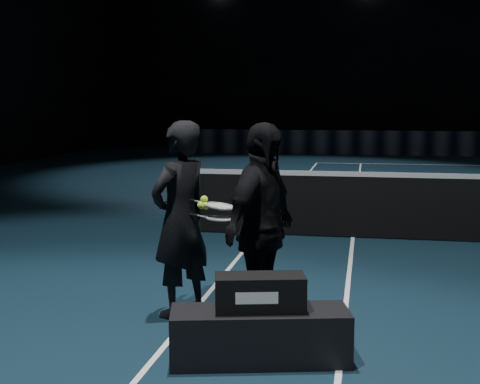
# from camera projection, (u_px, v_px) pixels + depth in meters

# --- Properties ---
(wall_back) EXTENTS (30.00, 0.00, 30.00)m
(wall_back) POSITION_uv_depth(u_px,v_px,m) (474.00, 22.00, 25.66)
(wall_back) COLOR black
(wall_back) RESTS_ON ground
(net_post_left) EXTENTS (0.10, 0.10, 1.10)m
(net_post_left) POSITION_uv_depth(u_px,v_px,m) (197.00, 196.00, 9.90)
(net_post_left) COLOR black
(net_post_left) RESTS_ON floor
(sponsor_backdrop) EXTENTS (22.00, 0.15, 0.90)m
(sponsor_backdrop) POSITION_uv_depth(u_px,v_px,m) (479.00, 144.00, 23.83)
(sponsor_backdrop) COLOR black
(sponsor_backdrop) RESTS_ON floor
(player_bench) EXTENTS (1.39, 0.73, 0.40)m
(player_bench) POSITION_uv_depth(u_px,v_px,m) (260.00, 336.00, 4.97)
(player_bench) COLOR black
(player_bench) RESTS_ON floor
(racket_bag) EXTENTS (0.71, 0.43, 0.26)m
(racket_bag) POSITION_uv_depth(u_px,v_px,m) (260.00, 293.00, 4.92)
(racket_bag) COLOR black
(racket_bag) RESTS_ON player_bench
(bag_signature) EXTENTS (0.30, 0.07, 0.09)m
(bag_signature) POSITION_uv_depth(u_px,v_px,m) (257.00, 298.00, 4.78)
(bag_signature) COLOR white
(bag_signature) RESTS_ON racket_bag
(player_a) EXTENTS (0.69, 0.77, 1.76)m
(player_a) POSITION_uv_depth(u_px,v_px,m) (180.00, 219.00, 5.98)
(player_a) COLOR black
(player_a) RESTS_ON floor
(player_b) EXTENTS (0.75, 1.12, 1.76)m
(player_b) POSITION_uv_depth(u_px,v_px,m) (261.00, 229.00, 5.52)
(player_b) COLOR black
(player_b) RESTS_ON floor
(racket_lower) EXTENTS (0.71, 0.46, 0.03)m
(racket_lower) POSITION_uv_depth(u_px,v_px,m) (222.00, 218.00, 5.73)
(racket_lower) COLOR black
(racket_lower) RESTS_ON player_a
(racket_upper) EXTENTS (0.71, 0.42, 0.10)m
(racket_upper) POSITION_uv_depth(u_px,v_px,m) (219.00, 206.00, 5.78)
(racket_upper) COLOR black
(racket_upper) RESTS_ON player_b
(tennis_balls) EXTENTS (0.12, 0.10, 0.12)m
(tennis_balls) POSITION_uv_depth(u_px,v_px,m) (204.00, 204.00, 5.82)
(tennis_balls) COLOR #C5EB31
(tennis_balls) RESTS_ON racket_upper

